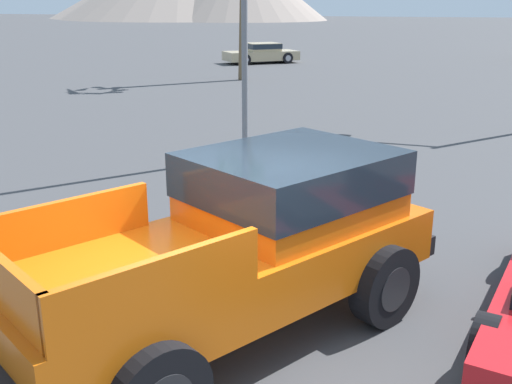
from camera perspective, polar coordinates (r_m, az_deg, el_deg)
name	(u,v)px	position (r m, az deg, el deg)	size (l,w,h in m)	color
ground_plane	(216,353)	(6.45, -3.84, -15.03)	(320.00, 320.00, 0.00)	#424244
orange_pickup_truck	(251,234)	(6.47, -0.53, -4.00)	(4.12, 5.32, 1.90)	orange
parked_car_tan	(262,53)	(36.85, 0.53, 13.11)	(4.47, 4.22, 1.18)	tan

